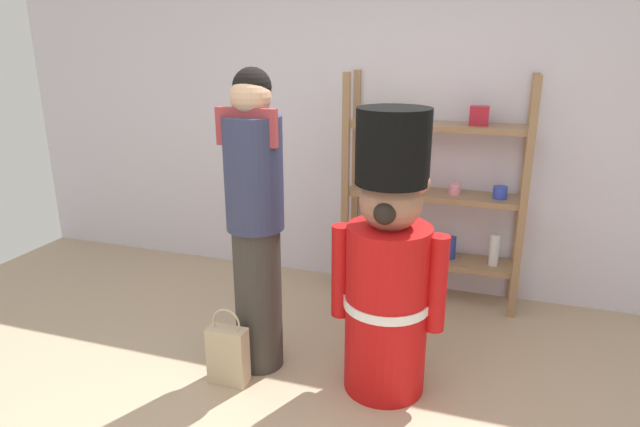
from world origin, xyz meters
TOP-DOWN VIEW (x-y plane):
  - back_wall at (0.00, 2.20)m, footprint 6.40×0.12m
  - merchandise_shelf at (0.47, 1.98)m, footprint 1.30×0.35m
  - teddy_bear_guard at (0.40, 0.73)m, footprint 0.63×0.47m
  - person_shopper at (-0.37, 0.71)m, footprint 0.34×0.33m
  - shopping_bag at (-0.46, 0.48)m, footprint 0.23×0.11m

SIDE VIEW (x-z plane):
  - shopping_bag at x=-0.46m, z-range -0.05..0.42m
  - teddy_bear_guard at x=0.40m, z-range -0.06..1.52m
  - merchandise_shelf at x=0.47m, z-range -0.01..1.67m
  - person_shopper at x=-0.37m, z-range 0.05..1.81m
  - back_wall at x=0.00m, z-range 0.00..2.60m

